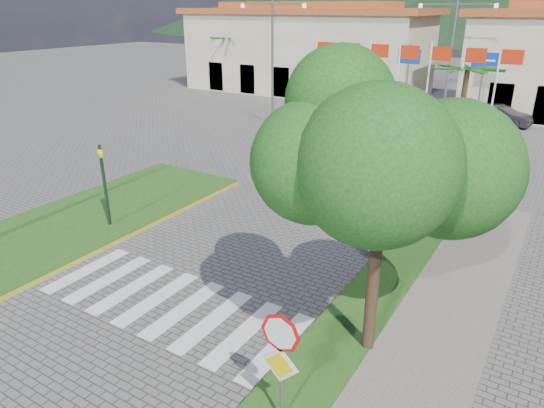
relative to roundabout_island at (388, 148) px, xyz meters
The scene contains 17 objects.
ground 22.00m from the roundabout_island, 90.01° to the right, with size 160.00×160.00×0.00m, color #625F5D.
median_left 17.27m from the roundabout_island, 112.12° to the right, with size 5.00×14.00×0.18m, color #234915.
crosswalk 18.00m from the roundabout_island, 90.02° to the right, with size 8.00×3.00×0.01m, color silver.
roundabout_island is the anchor object (origin of this frame).
stop_sign 20.69m from the roundabout_island, 76.27° to the right, with size 0.80×0.11×2.65m.
deciduous_tree 18.55m from the roundabout_island, 72.09° to the right, with size 3.60×3.60×6.80m.
traffic_light_left 16.45m from the roundabout_island, 108.56° to the right, with size 0.15×0.18×3.20m.
traffic_light_right 11.11m from the roundabout_island, 65.80° to the right, with size 0.15×0.18×3.20m.
direction_sign_west 9.78m from the roundabout_island, 102.60° to the left, with size 1.60×0.14×5.20m.
direction_sign_east 10.03m from the roundabout_island, 71.53° to the left, with size 1.60×0.14×5.20m.
street_lamp_centre 9.15m from the roundabout_island, 82.91° to the left, with size 4.80×0.16×8.00m.
street_lamp_west 10.19m from the roundabout_island, 167.48° to the left, with size 4.80×0.16×8.00m.
building_left 21.59m from the roundabout_island, 131.20° to the left, with size 23.32×9.54×8.05m.
hill_near_back 108.74m from the roundabout_island, 95.29° to the left, with size 110.00×110.00×16.00m, color black.
white_van 12.43m from the roundabout_island, 117.30° to the left, with size 2.14×4.64×1.29m, color silver.
car_dark_a 9.04m from the roundabout_island, 109.31° to the left, with size 1.37×3.39×1.16m, color black.
car_dark_b 11.28m from the roundabout_island, 67.59° to the left, with size 1.44×4.13×1.36m, color black.
Camera 1 is at (8.55, -4.19, 7.67)m, focal length 32.00 mm.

